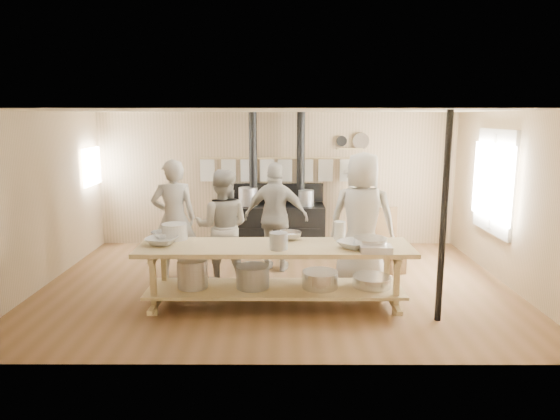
{
  "coord_description": "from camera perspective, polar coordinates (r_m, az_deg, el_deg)",
  "views": [
    {
      "loc": [
        0.08,
        -7.26,
        2.53
      ],
      "look_at": [
        0.06,
        0.2,
        1.12
      ],
      "focal_mm": 32.0,
      "sensor_mm": 36.0,
      "label": 1
    }
  ],
  "objects": [
    {
      "name": "room_shell",
      "position": [
        7.32,
        -0.49,
        3.61
      ],
      "size": [
        7.0,
        7.0,
        7.0
      ],
      "color": "tan",
      "rests_on": "ground"
    },
    {
      "name": "bowl_white_a",
      "position": [
        6.79,
        -13.35,
        -3.45
      ],
      "size": [
        0.47,
        0.47,
        0.1
      ],
      "primitive_type": "imported",
      "rotation": [
        0.0,
        0.0,
        -0.17
      ],
      "color": "silver",
      "rests_on": "prep_table"
    },
    {
      "name": "cook_right",
      "position": [
        8.15,
        -0.44,
        -0.83
      ],
      "size": [
        1.11,
        0.62,
        1.8
      ],
      "primitive_type": "imported",
      "rotation": [
        0.0,
        0.0,
        2.96
      ],
      "color": "#A09A8E",
      "rests_on": "ground"
    },
    {
      "name": "bowl_steel_b",
      "position": [
        6.89,
        1.1,
        -2.94
      ],
      "size": [
        0.37,
        0.37,
        0.1
      ],
      "primitive_type": "imported",
      "rotation": [
        0.0,
        0.0,
        3.27
      ],
      "color": "silver",
      "rests_on": "prep_table"
    },
    {
      "name": "stove",
      "position": [
        9.59,
        -0.39,
        -1.37
      ],
      "size": [
        1.9,
        0.75,
        2.6
      ],
      "color": "black",
      "rests_on": "ground"
    },
    {
      "name": "back_wall_shelf",
      "position": [
        9.81,
        8.32,
        7.53
      ],
      "size": [
        0.63,
        0.14,
        0.32
      ],
      "color": "tan",
      "rests_on": "ground"
    },
    {
      "name": "roasting_pan",
      "position": [
        6.36,
        10.86,
        -4.37
      ],
      "size": [
        0.41,
        0.28,
        0.09
      ],
      "primitive_type": "cube",
      "rotation": [
        0.0,
        0.0,
        -0.05
      ],
      "color": "#B2B2B7",
      "rests_on": "prep_table"
    },
    {
      "name": "towel_rail",
      "position": [
        9.71,
        -0.34,
        4.94
      ],
      "size": [
        3.0,
        0.04,
        0.47
      ],
      "color": "tan",
      "rests_on": "ground"
    },
    {
      "name": "bowl_steel_a",
      "position": [
        7.08,
        -13.2,
        -2.84
      ],
      "size": [
        0.49,
        0.49,
        0.11
      ],
      "primitive_type": "imported",
      "rotation": [
        0.0,
        0.0,
        0.76
      ],
      "color": "silver",
      "rests_on": "prep_table"
    },
    {
      "name": "support_post",
      "position": [
        6.35,
        18.2,
        -0.98
      ],
      "size": [
        0.08,
        0.08,
        2.6
      ],
      "primitive_type": "cylinder",
      "color": "black",
      "rests_on": "ground"
    },
    {
      "name": "window_right",
      "position": [
        8.62,
        23.31,
        2.99
      ],
      "size": [
        0.09,
        1.5,
        1.65
      ],
      "color": "beige",
      "rests_on": "ground"
    },
    {
      "name": "cook_center",
      "position": [
        7.55,
        9.35,
        -1.05
      ],
      "size": [
        1.13,
        0.89,
        2.02
      ],
      "primitive_type": "imported",
      "rotation": [
        0.0,
        0.0,
        2.86
      ],
      "color": "#A09A8E",
      "rests_on": "ground"
    },
    {
      "name": "bowl_white_b",
      "position": [
        6.51,
        8.38,
        -3.91
      ],
      "size": [
        0.55,
        0.55,
        0.1
      ],
      "primitive_type": "imported",
      "rotation": [
        0.0,
        0.0,
        2.36
      ],
      "color": "silver",
      "rests_on": "prep_table"
    },
    {
      "name": "chair",
      "position": [
        8.44,
        12.09,
        -4.8
      ],
      "size": [
        0.56,
        0.56,
        1.03
      ],
      "rotation": [
        0.0,
        0.0,
        0.19
      ],
      "color": "brown",
      "rests_on": "ground"
    },
    {
      "name": "left_opening",
      "position": [
        9.96,
        -20.71,
        4.67
      ],
      "size": [
        0.0,
        0.9,
        0.9
      ],
      "color": "white",
      "rests_on": "ground"
    },
    {
      "name": "bucket_galv",
      "position": [
        6.37,
        -0.16,
        -3.55
      ],
      "size": [
        0.3,
        0.3,
        0.22
      ],
      "primitive_type": "cylinder",
      "rotation": [
        0.0,
        0.0,
        -0.35
      ],
      "color": "gray",
      "rests_on": "prep_table"
    },
    {
      "name": "ground",
      "position": [
        7.69,
        -0.47,
        -8.48
      ],
      "size": [
        7.0,
        7.0,
        0.0
      ],
      "primitive_type": "plane",
      "color": "brown",
      "rests_on": "ground"
    },
    {
      "name": "deep_bowl_enamel",
      "position": [
        7.03,
        -11.95,
        -2.42
      ],
      "size": [
        0.43,
        0.43,
        0.22
      ],
      "primitive_type": "cylinder",
      "rotation": [
        0.0,
        0.0,
        -0.29
      ],
      "color": "silver",
      "rests_on": "prep_table"
    },
    {
      "name": "prep_table",
      "position": [
        6.67,
        -0.64,
        -6.8
      ],
      "size": [
        3.6,
        0.9,
        0.85
      ],
      "color": "tan",
      "rests_on": "ground"
    },
    {
      "name": "cook_left",
      "position": [
        7.63,
        -6.59,
        -1.89
      ],
      "size": [
        0.88,
        0.7,
        1.75
      ],
      "primitive_type": "imported",
      "rotation": [
        0.0,
        0.0,
        3.1
      ],
      "color": "#A09A8E",
      "rests_on": "ground"
    },
    {
      "name": "cook_far_left",
      "position": [
        7.99,
        -12.02,
        -1.0
      ],
      "size": [
        0.77,
        0.6,
        1.88
      ],
      "primitive_type": "imported",
      "rotation": [
        0.0,
        0.0,
        3.38
      ],
      "color": "#A09A8E",
      "rests_on": "ground"
    },
    {
      "name": "cook_by_window",
      "position": [
        9.48,
        9.05,
        0.44
      ],
      "size": [
        1.26,
        1.2,
        1.72
      ],
      "primitive_type": "imported",
      "rotation": [
        0.0,
        0.0,
        -0.7
      ],
      "color": "#A09A8E",
      "rests_on": "ground"
    },
    {
      "name": "mixing_bowl_large",
      "position": [
        6.54,
        10.25,
        -3.72
      ],
      "size": [
        0.49,
        0.49,
        0.14
      ],
      "primitive_type": "cylinder",
      "rotation": [
        0.0,
        0.0,
        -0.15
      ],
      "color": "silver",
      "rests_on": "prep_table"
    },
    {
      "name": "pitcher",
      "position": [
        6.92,
        6.84,
        -2.34
      ],
      "size": [
        0.19,
        0.19,
        0.25
      ],
      "primitive_type": "cylinder",
      "rotation": [
        0.0,
        0.0,
        0.25
      ],
      "color": "silver",
      "rests_on": "prep_table"
    }
  ]
}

